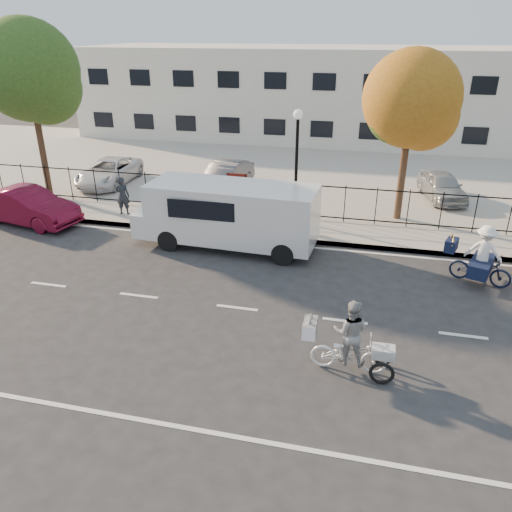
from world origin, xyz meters
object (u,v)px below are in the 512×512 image
(lot_car_b, at_px, (109,172))
(lot_car_d, at_px, (442,186))
(lot_car_c, at_px, (225,176))
(bull_bike, at_px, (481,260))
(zebra_trike, at_px, (350,344))
(lamppost, at_px, (297,147))
(red_sedan, at_px, (27,206))
(white_van, at_px, (229,213))
(pedestrian, at_px, (123,196))

(lot_car_b, height_order, lot_car_d, lot_car_d)
(lot_car_b, distance_m, lot_car_c, 5.83)
(bull_bike, xyz_separation_m, lot_car_d, (-0.38, 7.91, 0.00))
(bull_bike, height_order, lot_car_c, bull_bike)
(zebra_trike, distance_m, lot_car_b, 17.27)
(lamppost, relative_size, red_sedan, 1.00)
(white_van, height_order, lot_car_b, white_van)
(lamppost, height_order, red_sedan, lamppost)
(pedestrian, bearing_deg, red_sedan, 14.76)
(white_van, distance_m, pedestrian, 5.44)
(lamppost, xyz_separation_m, bull_bike, (6.30, -3.59, -2.36))
(lamppost, bearing_deg, red_sedan, -167.49)
(lamppost, relative_size, lot_car_b, 1.00)
(red_sedan, relative_size, pedestrian, 2.79)
(lot_car_d, bearing_deg, lamppost, -157.65)
(red_sedan, relative_size, lot_car_b, 1.01)
(white_van, xyz_separation_m, lot_car_d, (7.82, 6.96, -0.50))
(bull_bike, distance_m, lot_car_b, 17.36)
(bull_bike, relative_size, lot_car_b, 0.48)
(lot_car_b, relative_size, lot_car_c, 1.09)
(white_van, bearing_deg, zebra_trike, -50.66)
(zebra_trike, bearing_deg, bull_bike, -34.87)
(zebra_trike, bearing_deg, lot_car_d, -14.38)
(pedestrian, distance_m, lot_car_d, 13.88)
(lamppost, relative_size, lot_car_d, 1.22)
(zebra_trike, relative_size, white_van, 0.32)
(bull_bike, xyz_separation_m, lot_car_c, (-10.20, 7.06, 0.05))
(red_sedan, bearing_deg, pedestrian, -54.94)
(zebra_trike, xyz_separation_m, lot_car_b, (-12.43, 11.99, 0.05))
(lamppost, xyz_separation_m, white_van, (-1.90, -2.65, -1.86))
(bull_bike, height_order, lot_car_b, bull_bike)
(red_sedan, bearing_deg, lot_car_b, 3.67)
(zebra_trike, bearing_deg, lamppost, 16.23)
(zebra_trike, relative_size, bull_bike, 1.00)
(bull_bike, relative_size, white_van, 0.32)
(red_sedan, height_order, lot_car_c, lot_car_c)
(bull_bike, height_order, white_van, white_van)
(red_sedan, relative_size, lot_car_d, 1.23)
(pedestrian, height_order, lot_car_c, pedestrian)
(lot_car_c, bearing_deg, lot_car_b, -167.30)
(lot_car_b, bearing_deg, white_van, -38.07)
(bull_bike, distance_m, pedestrian, 13.60)
(lot_car_c, bearing_deg, bull_bike, -25.56)
(red_sedan, height_order, pedestrian, pedestrian)
(zebra_trike, bearing_deg, white_van, 35.75)
(zebra_trike, bearing_deg, lot_car_b, 45.30)
(bull_bike, bearing_deg, pedestrian, 96.86)
(lot_car_d, bearing_deg, red_sedan, -171.64)
(zebra_trike, height_order, white_van, white_van)
(lamppost, xyz_separation_m, lot_car_b, (-9.72, 3.11, -2.36))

